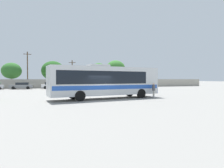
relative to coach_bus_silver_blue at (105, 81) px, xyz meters
name	(u,v)px	position (x,y,z in m)	size (l,w,h in m)	color
ground_plane	(82,93)	(-0.91, 8.90, -1.98)	(300.00, 300.00, 0.00)	gray
perimeter_wall	(68,84)	(-0.91, 28.35, -0.92)	(80.00, 0.30, 2.12)	#9E998C
coach_bus_silver_blue	(105,81)	(0.00, 0.00, 0.00)	(12.61, 4.28, 3.71)	silver
attendant_by_bus_door	(154,89)	(5.46, -1.06, -1.01)	(0.42, 0.42, 1.72)	#B7B2A8
parked_car_second_grey	(22,86)	(-10.94, 25.19, -1.21)	(4.58, 2.11, 1.43)	slate
parked_car_third_white	(51,85)	(-4.90, 25.14, -1.19)	(4.36, 2.06, 1.49)	silver
utility_pole_near	(72,73)	(0.66, 32.14, 1.76)	(1.80, 0.35, 7.13)	#4C3823
utility_pole_far	(28,69)	(-10.15, 30.83, 2.57)	(1.80, 0.37, 8.74)	#4C3823
roadside_tree_left	(12,71)	(-13.81, 32.15, 2.17)	(4.58, 4.58, 6.10)	brown
roadside_tree_midleft	(53,71)	(-4.17, 33.82, 2.40)	(5.96, 5.96, 6.91)	brown
roadside_tree_midright	(99,69)	(7.75, 31.57, 2.86)	(3.96, 3.96, 6.54)	brown
roadside_tree_right	(116,68)	(13.65, 34.11, 3.31)	(5.58, 5.58, 7.67)	brown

